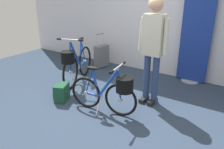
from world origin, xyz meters
The scene contains 8 objects.
ground_plane centered at (0.00, 0.00, 0.00)m, with size 8.15×8.15×0.00m, color #2D3D51.
back_wall centered at (0.00, 2.26, 1.59)m, with size 8.15×0.10×3.19m, color silver.
floor_banner_stand centered at (0.81, 2.10, 0.83)m, with size 0.60×0.36×1.83m.
folding_bike_foreground centered at (0.12, 0.08, 0.39)m, with size 1.14×0.53×0.81m.
display_bike_left centered at (-1.14, 0.70, 0.45)m, with size 0.60×1.35×0.98m.
visitor_browsing centered at (0.48, 0.78, 1.00)m, with size 0.54×0.29×1.74m.
rolling_suitcase centered at (-1.32, 1.83, 0.28)m, with size 0.24×0.39×0.83m.
backpack_on_floor centered at (-0.83, -0.03, 0.15)m, with size 0.30×0.34×0.30m.
Camera 1 is at (1.89, -2.52, 1.86)m, focal length 36.28 mm.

